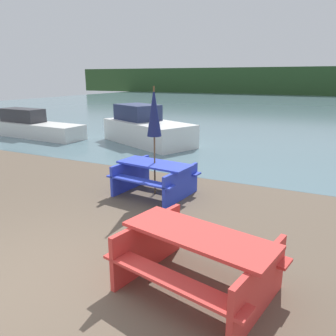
% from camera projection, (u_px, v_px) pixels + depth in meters
% --- Properties ---
extents(ground_plane, '(60.00, 60.00, 0.00)m').
position_uv_depth(ground_plane, '(9.00, 289.00, 4.14)').
color(ground_plane, brown).
extents(water, '(60.00, 50.00, 0.00)m').
position_uv_depth(water, '(290.00, 106.00, 30.52)').
color(water, slate).
rests_on(water, ground_plane).
extents(far_treeline, '(80.00, 1.60, 4.00)m').
position_uv_depth(far_treeline, '(308.00, 81.00, 47.28)').
color(far_treeline, '#284723').
rests_on(far_treeline, water).
extents(picnic_table_red, '(2.12, 1.74, 0.78)m').
position_uv_depth(picnic_table_red, '(198.00, 256.00, 4.01)').
color(picnic_table_red, red).
rests_on(picnic_table_red, ground_plane).
extents(picnic_table_blue, '(1.81, 1.56, 0.73)m').
position_uv_depth(picnic_table_blue, '(155.00, 175.00, 7.40)').
color(picnic_table_blue, blue).
rests_on(picnic_table_blue, ground_plane).
extents(umbrella_navy, '(0.32, 0.32, 2.40)m').
position_uv_depth(umbrella_navy, '(154.00, 112.00, 7.02)').
color(umbrella_navy, brown).
rests_on(umbrella_navy, ground_plane).
extents(boat, '(4.38, 3.26, 1.50)m').
position_uv_depth(boat, '(146.00, 129.00, 13.14)').
color(boat, silver).
rests_on(boat, water).
extents(boat_second, '(4.76, 1.47, 1.22)m').
position_uv_depth(boat_second, '(34.00, 127.00, 14.57)').
color(boat_second, silver).
rests_on(boat_second, water).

